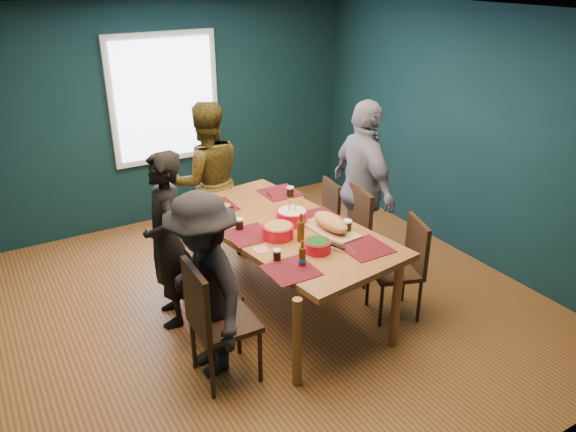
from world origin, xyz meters
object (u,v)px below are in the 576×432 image
person_near_left (204,286)px  bowl_dumpling (292,216)px  person_back (207,181)px  bowl_salad (278,231)px  bowl_herbs (318,246)px  person_far_left (166,240)px  chair_right_far (323,213)px  chair_left_far (180,236)px  chair_left_near (212,315)px  dining_table (285,234)px  chair_right_mid (349,230)px  person_right (363,189)px  cutting_board (331,224)px  chair_right_near (405,261)px  chair_left_mid (207,289)px

person_near_left → bowl_dumpling: size_ratio=5.29×
person_back → bowl_dumpling: bearing=111.0°
bowl_salad → bowl_herbs: bearing=-68.9°
person_far_left → person_back: size_ratio=0.93×
chair_right_far → chair_left_far: bearing=-174.7°
person_far_left → bowl_dumpling: size_ratio=5.57×
chair_left_near → bowl_herbs: size_ratio=4.56×
dining_table → person_back: 1.40m
chair_left_near → chair_right_mid: (1.80, 0.69, -0.01)m
person_right → bowl_dumpling: size_ratio=6.30×
dining_table → chair_right_mid: chair_right_mid is taller
person_right → cutting_board: size_ratio=2.64×
chair_right_near → person_back: person_back is taller
chair_right_far → chair_right_near: 1.35m
person_back → bowl_salad: person_back is taller
person_far_left → chair_left_mid: bearing=34.5°
person_near_left → bowl_herbs: (0.99, -0.08, 0.13)m
chair_left_far → bowl_herbs: size_ratio=4.48×
chair_left_mid → chair_right_mid: (1.61, 0.14, 0.11)m
chair_left_far → person_far_left: person_far_left is taller
chair_left_near → person_near_left: size_ratio=0.67×
person_far_left → bowl_dumpling: (1.11, -0.30, 0.10)m
dining_table → chair_right_mid: 0.80m
chair_left_mid → bowl_dumpling: bowl_dumpling is taller
chair_left_far → cutting_board: (1.04, -1.09, 0.32)m
chair_right_near → person_right: (0.18, 0.90, 0.37)m
chair_right_mid → bowl_dumpling: size_ratio=3.49×
dining_table → chair_left_far: bearing=125.3°
chair_left_near → chair_left_mid: bearing=73.3°
chair_left_far → person_right: size_ratio=0.55×
chair_left_mid → bowl_salad: (0.67, -0.08, 0.43)m
chair_right_near → chair_left_near: bearing=-162.1°
person_back → person_near_left: (-0.82, -1.86, -0.10)m
dining_table → bowl_herbs: bearing=-98.7°
chair_right_near → person_right: 0.99m
chair_left_near → person_near_left: person_near_left is taller
chair_left_far → chair_right_mid: same height
dining_table → person_right: person_right is taller
person_far_left → bowl_dumpling: bearing=86.5°
chair_right_far → person_back: (-1.07, 0.70, 0.36)m
person_back → bowl_salad: bearing=99.8°
chair_left_far → bowl_salad: (0.57, -0.96, 0.31)m
person_far_left → person_near_left: person_far_left is taller
dining_table → person_near_left: size_ratio=1.53×
person_back → person_near_left: bearing=75.5°
person_right → bowl_salad: size_ratio=6.64×
dining_table → person_back: size_ratio=1.35×
bowl_salad → cutting_board: 0.48m
chair_left_mid → person_near_left: 0.52m
person_right → person_near_left: 2.19m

